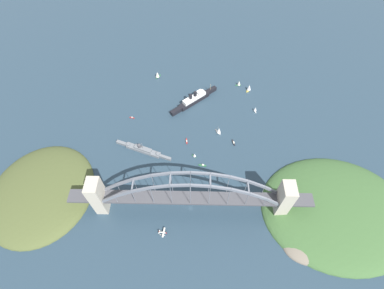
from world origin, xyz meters
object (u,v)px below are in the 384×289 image
object	(u,v)px
small_boat_3	(132,118)
small_boat_9	(219,130)
harbor_arch_bridge	(190,197)
small_boat_0	(255,109)
small_boat_5	(194,155)
small_boat_7	(157,75)
small_boat_8	(249,88)
naval_cruiser	(143,150)
small_boat_1	(234,143)
ocean_liner	(194,99)
small_boat_4	(187,141)
seaplane_taxiing_near_bridge	(163,233)
small_boat_6	(239,83)
small_boat_2	(203,165)

from	to	relation	value
small_boat_3	small_boat_9	distance (m)	119.77
harbor_arch_bridge	small_boat_0	xyz separation A→B (m)	(86.45, 145.34, -24.32)
small_boat_5	small_boat_7	bearing A→B (deg)	112.08
small_boat_7	small_boat_8	bearing A→B (deg)	-10.68
small_boat_0	small_boat_9	size ratio (longest dim) A/B	0.72
naval_cruiser	small_boat_1	xyz separation A→B (m)	(114.23, 14.68, -2.01)
small_boat_5	naval_cruiser	bearing A→B (deg)	173.78
ocean_liner	small_boat_1	bearing A→B (deg)	-54.13
small_boat_0	small_boat_5	size ratio (longest dim) A/B	1.18
ocean_liner	small_boat_4	xyz separation A→B (m)	(-8.38, -70.11, -4.68)
seaplane_taxiing_near_bridge	small_boat_5	xyz separation A→B (m)	(31.22, 96.17, 0.98)
naval_cruiser	small_boat_9	bearing A→B (deg)	17.89
small_boat_3	small_boat_9	world-z (taller)	small_boat_9
small_boat_6	small_boat_2	bearing A→B (deg)	-111.01
small_boat_6	small_boat_3	bearing A→B (deg)	-155.88
small_boat_5	small_boat_6	world-z (taller)	small_boat_6
harbor_arch_bridge	small_boat_3	size ratio (longest dim) A/B	34.74
harbor_arch_bridge	small_boat_8	size ratio (longest dim) A/B	22.04
small_boat_3	small_boat_8	bearing A→B (deg)	19.25
small_boat_5	small_boat_8	size ratio (longest dim) A/B	0.59
seaplane_taxiing_near_bridge	small_boat_2	size ratio (longest dim) A/B	1.09
small_boat_1	ocean_liner	bearing A→B (deg)	125.87
seaplane_taxiing_near_bridge	small_boat_8	distance (m)	241.45
small_boat_8	small_boat_9	distance (m)	93.84
small_boat_8	small_boat_9	size ratio (longest dim) A/B	1.03
naval_cruiser	small_boat_6	world-z (taller)	naval_cruiser
small_boat_0	small_boat_7	xyz separation A→B (m)	(-141.90, 67.10, 1.62)
small_boat_7	small_boat_0	bearing A→B (deg)	-25.31
naval_cruiser	small_boat_7	size ratio (longest dim) A/B	6.20
small_boat_7	small_boat_6	bearing A→B (deg)	-7.33
naval_cruiser	small_boat_8	distance (m)	181.60
small_boat_7	small_boat_9	size ratio (longest dim) A/B	1.05
small_boat_7	small_boat_5	bearing A→B (deg)	-67.92
seaplane_taxiing_near_bridge	small_boat_6	bearing A→B (deg)	66.94
naval_cruiser	small_boat_2	bearing A→B (deg)	-15.09
seaplane_taxiing_near_bridge	small_boat_9	world-z (taller)	small_boat_9
small_boat_1	small_boat_9	size ratio (longest dim) A/B	0.88
small_boat_4	small_boat_5	distance (m)	25.37
harbor_arch_bridge	small_boat_2	xyz separation A→B (m)	(13.33, 54.58, -27.08)
small_boat_0	small_boat_6	bearing A→B (deg)	109.95
small_boat_2	small_boat_7	distance (m)	172.25
small_boat_2	small_boat_4	distance (m)	41.50
seaplane_taxiing_near_bridge	small_boat_4	world-z (taller)	seaplane_taxiing_near_bridge
small_boat_3	small_boat_4	distance (m)	85.04
small_boat_1	small_boat_0	bearing A→B (deg)	59.08
seaplane_taxiing_near_bridge	small_boat_1	size ratio (longest dim) A/B	1.08
ocean_liner	small_boat_4	distance (m)	70.77
small_boat_8	small_boat_3	bearing A→B (deg)	-160.75
small_boat_3	small_boat_6	xyz separation A→B (m)	(150.86, 67.54, 3.81)
small_boat_6	small_boat_5	bearing A→B (deg)	-116.61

